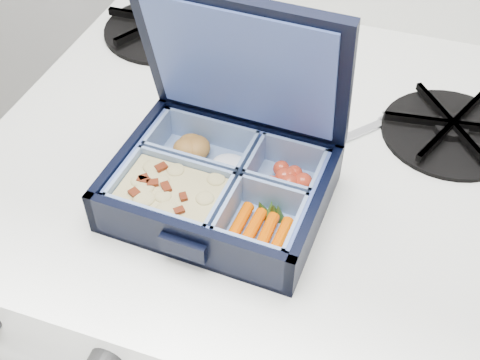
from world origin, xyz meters
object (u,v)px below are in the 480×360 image
(bento_box, at_px, (220,187))
(fork, at_px, (341,140))
(burner_grate, at_px, (451,127))
(stove, at_px, (265,334))

(bento_box, relative_size, fork, 1.35)
(burner_grate, relative_size, fork, 1.01)
(stove, distance_m, fork, 0.50)
(bento_box, distance_m, fork, 0.17)
(bento_box, bearing_deg, fork, 56.86)
(bento_box, relative_size, burner_grate, 1.34)
(burner_grate, bearing_deg, stove, -165.27)
(burner_grate, distance_m, fork, 0.13)
(burner_grate, bearing_deg, fork, -155.64)
(burner_grate, height_order, fork, burner_grate)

